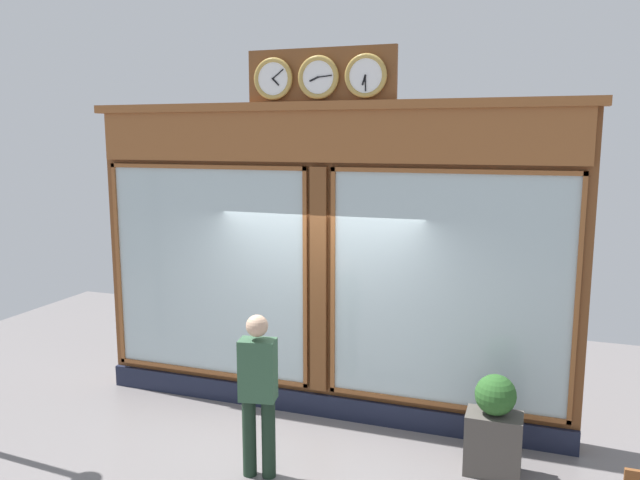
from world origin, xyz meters
TOP-DOWN VIEW (x-y plane):
  - shop_facade at (-0.00, -0.13)m, footprint 6.08×0.42m
  - pedestrian at (0.11, 1.53)m, footprint 0.39×0.28m
  - planter_box at (-2.12, 0.69)m, footprint 0.56×0.36m
  - planter_shrub at (-2.12, 0.69)m, footprint 0.41×0.41m

SIDE VIEW (x-z plane):
  - planter_box at x=-2.12m, z-range 0.00..0.64m
  - planter_shrub at x=-2.12m, z-range 0.64..1.05m
  - pedestrian at x=0.11m, z-range 0.09..1.78m
  - shop_facade at x=0.00m, z-range -0.27..4.14m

